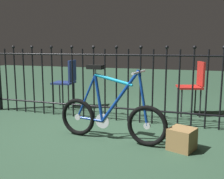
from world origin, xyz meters
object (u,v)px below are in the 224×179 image
object	(u,v)px
chair_navy	(67,79)
display_crate	(182,139)
chair_red	(194,83)
bicycle	(110,116)

from	to	relation	value
chair_navy	display_crate	xyz separation A→B (m)	(2.15, -1.41, -0.41)
display_crate	chair_red	bearing A→B (deg)	87.94
chair_red	chair_navy	bearing A→B (deg)	-175.43
chair_red	display_crate	bearing A→B (deg)	-92.06
chair_red	chair_navy	xyz separation A→B (m)	(-2.21, -0.18, -0.00)
bicycle	chair_red	distance (m)	1.82
chair_navy	display_crate	distance (m)	2.61
chair_navy	display_crate	world-z (taller)	chair_navy
bicycle	display_crate	distance (m)	0.86
bicycle	display_crate	bearing A→B (deg)	-1.64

